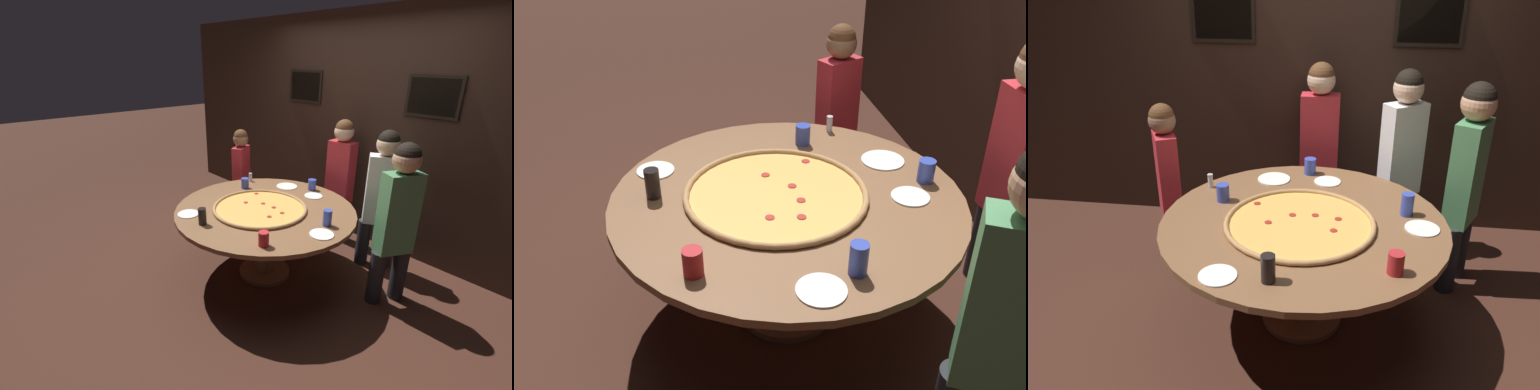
{
  "view_description": "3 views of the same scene",
  "coord_description": "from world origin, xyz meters",
  "views": [
    {
      "loc": [
        2.22,
        -2.06,
        2.11
      ],
      "look_at": [
        -0.04,
        -0.08,
        0.89
      ],
      "focal_mm": 24.0,
      "sensor_mm": 36.0,
      "label": 1
    },
    {
      "loc": [
        2.32,
        -0.49,
        2.21
      ],
      "look_at": [
        0.1,
        -0.1,
        0.82
      ],
      "focal_mm": 40.0,
      "sensor_mm": 36.0,
      "label": 2
    },
    {
      "loc": [
        0.24,
        -2.64,
        2.19
      ],
      "look_at": [
        -0.12,
        0.05,
        0.88
      ],
      "focal_mm": 35.0,
      "sensor_mm": 36.0,
      "label": 3
    }
  ],
  "objects": [
    {
      "name": "drink_cup_beside_pizza",
      "position": [
        0.62,
        0.16,
        0.81
      ],
      "size": [
        0.08,
        0.08,
        0.14
      ],
      "primitive_type": "cylinder",
      "color": "#384CB7",
      "rests_on": "dining_table"
    },
    {
      "name": "white_plate_far_back",
      "position": [
        0.11,
        0.59,
        0.74
      ],
      "size": [
        0.19,
        0.19,
        0.01
      ],
      "primitive_type": "cylinder",
      "color": "white",
      "rests_on": "dining_table"
    },
    {
      "name": "drink_cup_near_right",
      "position": [
        -0.02,
        0.72,
        0.8
      ],
      "size": [
        0.09,
        0.09,
        0.12
      ],
      "primitive_type": "cylinder",
      "color": "#384CB7",
      "rests_on": "dining_table"
    },
    {
      "name": "diner_side_left",
      "position": [
        0.65,
        0.99,
        0.83
      ],
      "size": [
        0.38,
        0.31,
        1.47
      ],
      "rotation": [
        0.0,
        0.0,
        -2.56
      ],
      "color": "#232328",
      "rests_on": "ground_plane"
    },
    {
      "name": "white_plate_right_side",
      "position": [
        -0.37,
        -0.63,
        0.74
      ],
      "size": [
        0.2,
        0.2,
        0.01
      ],
      "primitive_type": "cylinder",
      "color": "white",
      "rests_on": "dining_table"
    },
    {
      "name": "diner_far_left",
      "position": [
        1.04,
        0.56,
        0.84
      ],
      "size": [
        0.3,
        0.39,
        1.49
      ],
      "rotation": [
        0.0,
        0.0,
        -2.07
      ],
      "color": "#232328",
      "rests_on": "ground_plane"
    },
    {
      "name": "condiment_shaker",
      "position": [
        -0.68,
        0.39,
        0.79
      ],
      "size": [
        0.04,
        0.04,
        0.1
      ],
      "color": "silver",
      "rests_on": "dining_table"
    },
    {
      "name": "ground_plane",
      "position": [
        0.0,
        0.0,
        0.0
      ],
      "size": [
        24.0,
        24.0,
        0.0
      ],
      "primitive_type": "plane",
      "color": "#422319"
    },
    {
      "name": "diner_far_right",
      "position": [
        -1.05,
        0.55,
        0.72
      ],
      "size": [
        0.25,
        0.33,
        1.28
      ],
      "rotation": [
        0.0,
        0.0,
        2.05
      ],
      "color": "#232328",
      "rests_on": "ground_plane"
    },
    {
      "name": "white_plate_beside_cup",
      "position": [
        0.7,
        -0.01,
        0.74
      ],
      "size": [
        0.2,
        0.2,
        0.01
      ],
      "primitive_type": "cylinder",
      "color": "white",
      "rests_on": "dining_table"
    },
    {
      "name": "back_wall",
      "position": [
        0.0,
        1.47,
        1.3
      ],
      "size": [
        6.4,
        0.08,
        2.6
      ],
      "color": "black",
      "rests_on": "ground_plane"
    },
    {
      "name": "giant_pizza",
      "position": [
        -0.02,
        -0.05,
        0.75
      ],
      "size": [
        0.91,
        0.91,
        0.03
      ],
      "color": "#E5A84C",
      "rests_on": "dining_table"
    },
    {
      "name": "diner_side_right",
      "position": [
        0.01,
        1.18,
        0.83
      ],
      "size": [
        0.36,
        0.22,
        1.46
      ],
      "rotation": [
        0.0,
        0.0,
        -3.13
      ],
      "color": "#232328",
      "rests_on": "ground_plane"
    },
    {
      "name": "drink_cup_centre_back",
      "position": [
        0.51,
        -0.49,
        0.8
      ],
      "size": [
        0.08,
        0.08,
        0.12
      ],
      "primitive_type": "cylinder",
      "color": "#B22328",
      "rests_on": "dining_table"
    },
    {
      "name": "white_plate_near_front",
      "position": [
        -0.27,
        0.58,
        0.74
      ],
      "size": [
        0.23,
        0.23,
        0.01
      ],
      "primitive_type": "cylinder",
      "color": "white",
      "rests_on": "dining_table"
    },
    {
      "name": "drink_cup_by_shaker",
      "position": [
        -0.11,
        -0.64,
        0.81
      ],
      "size": [
        0.07,
        0.07,
        0.15
      ],
      "primitive_type": "cylinder",
      "color": "black",
      "rests_on": "dining_table"
    },
    {
      "name": "dining_table",
      "position": [
        0.0,
        0.0,
        0.62
      ],
      "size": [
        1.73,
        1.73,
        0.74
      ],
      "color": "brown",
      "rests_on": "ground_plane"
    },
    {
      "name": "drink_cup_near_left",
      "position": [
        -0.55,
        0.2,
        0.8
      ],
      "size": [
        0.08,
        0.08,
        0.12
      ],
      "primitive_type": "cylinder",
      "color": "#384CB7",
      "rests_on": "dining_table"
    }
  ]
}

